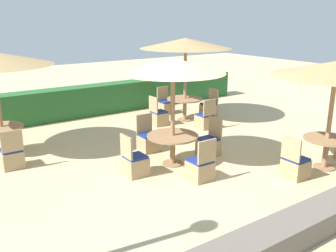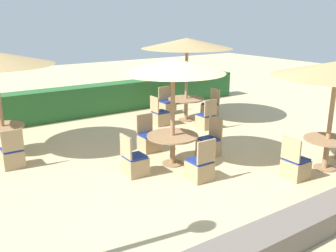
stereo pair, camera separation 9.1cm
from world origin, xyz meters
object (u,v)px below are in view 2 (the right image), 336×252
at_px(patio_chair_back_right_west, 160,117).
at_px(patio_chair_back_right_north, 167,106).
at_px(round_table_center, 173,141).
at_px(patio_chair_center_south, 200,168).
at_px(parasol_back_right, 187,44).
at_px(patio_chair_back_left_south, 13,156).
at_px(round_table_back_left, 3,132).
at_px(round_table_back_right, 186,103).
at_px(round_table_front_right, 327,145).
at_px(patio_chair_center_west, 134,164).
at_px(patio_chair_center_north, 149,141).
at_px(parasol_center, 173,66).
at_px(patio_chair_back_right_south, 206,120).
at_px(patio_chair_back_right_east, 210,109).
at_px(patio_chair_front_right_west, 295,167).
at_px(patio_chair_center_east, 209,145).

xyz_separation_m(patio_chair_back_right_west, patio_chair_back_right_north, (1.00, 1.08, 0.00)).
relative_size(round_table_center, patio_chair_center_south, 1.27).
bearing_deg(parasol_back_right, patio_chair_back_right_north, 90.44).
height_order(patio_chair_back_left_south, parasol_back_right, parasol_back_right).
bearing_deg(round_table_back_left, patio_chair_center_south, -52.10).
distance_m(round_table_back_right, patio_chair_back_right_north, 1.15).
xyz_separation_m(round_table_front_right, patio_chair_center_west, (-3.73, 2.10, -0.29)).
height_order(round_table_center, patio_chair_center_north, patio_chair_center_north).
bearing_deg(patio_chair_center_south, round_table_back_left, 127.90).
distance_m(patio_chair_back_right_west, patio_chair_back_right_north, 1.47).
bearing_deg(parasol_center, patio_chair_back_right_south, 35.82).
distance_m(parasol_back_right, round_table_back_right, 1.89).
relative_size(patio_chair_back_right_west, patio_chair_back_right_east, 1.00).
distance_m(patio_chair_front_right_west, patio_chair_back_right_east, 5.31).
bearing_deg(round_table_front_right, patio_chair_back_right_south, 92.95).
bearing_deg(patio_chair_back_right_west, patio_chair_center_east, -8.77).
distance_m(patio_chair_front_right_west, patio_chair_center_west, 3.42).
relative_size(round_table_back_left, round_table_back_right, 0.89).
distance_m(parasol_center, patio_chair_back_right_east, 5.00).
distance_m(round_table_back_left, round_table_back_right, 5.62).
relative_size(patio_chair_back_left_south, parasol_back_right, 0.32).
relative_size(patio_chair_back_right_south, patio_chair_back_right_east, 1.00).
bearing_deg(parasol_back_right, patio_chair_center_west, -140.54).
distance_m(patio_chair_back_left_south, round_table_back_right, 5.75).
distance_m(patio_chair_center_west, patio_chair_center_south, 1.42).
xyz_separation_m(patio_chair_front_right_west, patio_chair_center_west, (-2.73, 2.05, 0.00)).
bearing_deg(round_table_front_right, parasol_back_right, 91.79).
xyz_separation_m(patio_chair_back_left_south, round_table_front_right, (5.81, -4.03, 0.29)).
distance_m(round_table_front_right, patio_chair_back_right_south, 3.96).
bearing_deg(round_table_back_right, round_table_front_right, -88.21).
height_order(patio_chair_back_right_south, patio_chair_back_right_east, same).
height_order(parasol_center, patio_chair_center_south, parasol_center).
height_order(patio_chair_center_north, patio_chair_back_right_west, same).
bearing_deg(round_table_front_right, round_table_back_left, 138.91).
relative_size(parasol_center, patio_chair_center_west, 2.63).
relative_size(patio_chair_center_west, patio_chair_back_right_east, 1.00).
xyz_separation_m(patio_chair_center_west, patio_chair_back_right_south, (3.53, 1.85, 0.00)).
distance_m(patio_chair_front_right_west, patio_chair_center_south, 2.02).
relative_size(patio_chair_back_left_south, patio_chair_center_west, 1.00).
height_order(patio_chair_back_right_west, patio_chair_back_right_east, same).
height_order(patio_chair_back_right_south, patio_chair_back_right_west, same).
bearing_deg(patio_chair_center_north, round_table_back_left, -30.28).
bearing_deg(patio_chair_back_right_north, round_table_back_right, 90.44).
bearing_deg(patio_chair_back_left_south, parasol_center, -31.16).
bearing_deg(patio_chair_back_right_east, round_table_back_left, 89.82).
xyz_separation_m(round_table_back_left, parasol_center, (3.08, -2.89, 1.71)).
bearing_deg(patio_chair_center_north, parasol_center, 89.39).
relative_size(patio_chair_center_east, patio_chair_back_right_west, 1.00).
xyz_separation_m(round_table_center, round_table_back_right, (2.54, 2.89, 0.02)).
bearing_deg(patio_chair_back_right_north, parasol_back_right, 90.44).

